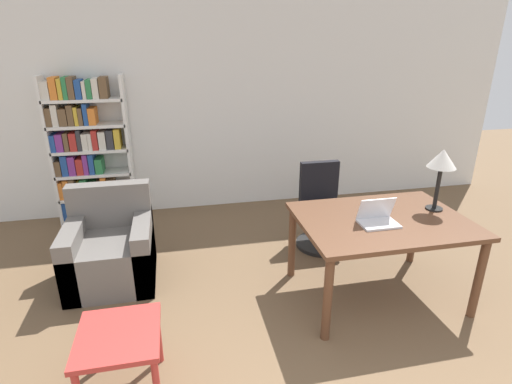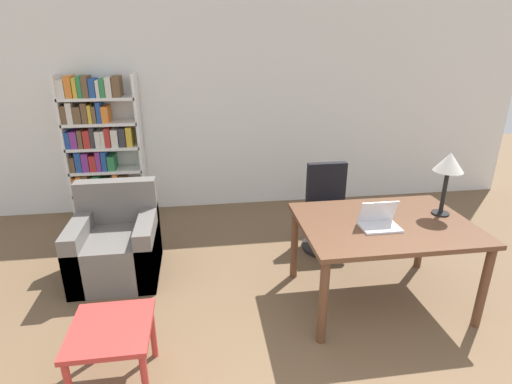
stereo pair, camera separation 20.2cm
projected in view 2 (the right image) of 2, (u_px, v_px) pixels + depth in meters
wall_back at (233, 107)px, 5.23m from camera, size 8.00×0.06×2.70m
desk at (384, 232)px, 3.36m from camera, size 1.42×1.04×0.76m
laptop at (379, 222)px, 3.22m from camera, size 0.31×0.21×0.22m
table_lamp at (449, 165)px, 3.32m from camera, size 0.24×0.24×0.55m
office_chair at (328, 213)px, 4.39m from camera, size 0.58×0.58×0.93m
side_table_blue at (112, 337)px, 2.56m from camera, size 0.51×0.54×0.48m
armchair at (117, 246)px, 3.88m from camera, size 0.78×0.79×0.88m
bookshelf at (99, 150)px, 4.98m from camera, size 0.92×0.28×1.81m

